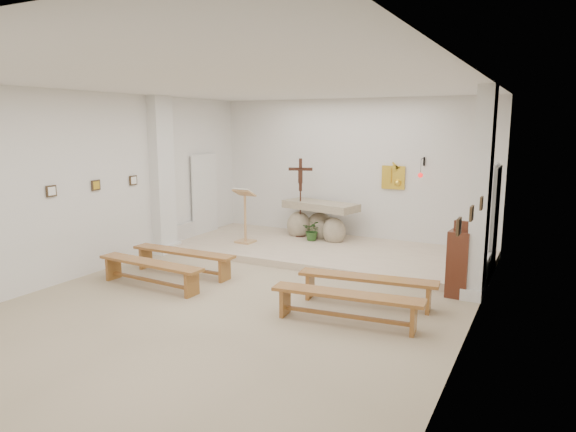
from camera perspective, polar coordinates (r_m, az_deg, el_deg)
The scene contains 27 objects.
ground at distance 8.63m, azimuth -4.98°, elevation -9.39°, with size 7.00×10.00×0.00m, color #C2AD8C.
wall_left at distance 10.50m, azimuth -21.46°, elevation 3.26°, with size 0.02×10.00×3.50m, color silver.
wall_right at distance 7.01m, azimuth 19.68°, elevation 0.26°, with size 0.02×10.00×3.50m, color silver.
wall_back at distance 12.68m, azimuth 7.09°, elevation 4.95°, with size 7.00×0.02×3.50m, color silver.
ceiling at distance 8.16m, azimuth -5.36°, elevation 14.38°, with size 7.00×10.00×0.02m, color silver.
sanctuary_platform at distance 11.59m, azimuth 4.33°, elevation -3.90°, with size 6.98×3.00×0.15m, color beige.
pilaster_left at distance 11.83m, azimuth -13.78°, elevation 4.36°, with size 0.26×0.55×3.50m, color white.
pilaster_right at distance 8.98m, azimuth 20.70°, elevation 2.26°, with size 0.26×0.55×3.50m, color white.
gold_wall_relief at distance 12.34m, azimuth 11.61°, elevation 4.21°, with size 0.55×0.04×0.55m, color yellow.
sanctuary_lamp at distance 11.91m, azimuth 14.55°, elevation 4.66°, with size 0.11×0.36×0.44m.
station_frame_left_front at distance 9.99m, azimuth -24.81°, elevation 2.53°, with size 0.03×0.20×0.20m, color #3D2C1A.
station_frame_left_mid at distance 10.62m, azimuth -20.57°, elevation 3.22°, with size 0.03×0.20×0.20m, color #3D2C1A.
station_frame_left_rear at distance 11.31m, azimuth -16.82°, elevation 3.82°, with size 0.03×0.20×0.20m, color #3D2C1A.
station_frame_right_front at distance 6.23m, azimuth 18.46°, elevation -1.11°, with size 0.03×0.20×0.20m, color #3D2C1A.
station_frame_right_mid at distance 7.21m, azimuth 19.73°, elevation 0.28°, with size 0.03×0.20×0.20m, color #3D2C1A.
station_frame_right_rear at distance 8.19m, azimuth 20.70°, elevation 1.34°, with size 0.03×0.20×0.20m, color #3D2C1A.
radiator_left at distance 12.62m, azimuth -11.62°, elevation -2.01°, with size 0.10×0.85×0.52m, color silver.
radiator_right at distance 9.95m, azimuth 21.01°, elevation -5.76°, with size 0.10×0.85×0.52m, color silver.
altar at distance 12.54m, azimuth 3.52°, elevation -0.73°, with size 1.98×1.13×0.96m.
lectern at distance 11.96m, azimuth -4.83°, elevation 0.04°, with size 0.48×0.41×1.30m.
crucifix_stand at distance 12.51m, azimuth 1.39°, elevation 2.70°, with size 0.56×0.25×1.92m.
potted_plant at distance 12.21m, azimuth 2.76°, elevation -1.60°, with size 0.45×0.39×0.50m, color #2B5120.
donation_pedestal at distance 9.11m, azimuth 18.45°, elevation -5.03°, with size 0.37×0.37×1.31m.
bench_left_front at distance 10.19m, azimuth -11.57°, elevation -4.43°, with size 2.24×0.36×0.47m.
bench_right_front at distance 8.43m, azimuth 8.79°, elevation -7.42°, with size 2.26×0.63×0.47m.
bench_left_second at distance 9.52m, azimuth -15.07°, elevation -5.61°, with size 2.25×0.49×0.47m.
bench_right_second at distance 7.60m, azimuth 6.53°, elevation -9.33°, with size 2.26×0.58×0.47m.
Camera 1 is at (4.39, -6.85, 2.88)m, focal length 32.00 mm.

